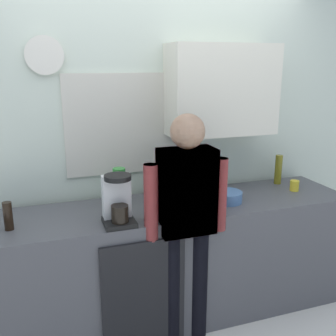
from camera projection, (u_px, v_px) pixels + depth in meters
ground_plane at (185, 336)px, 2.76m from camera, size 8.00×8.00×0.00m
kitchen_counter at (171, 261)px, 2.91m from camera, size 2.75×0.64×0.90m
dishwasher_panel at (144, 298)px, 2.53m from camera, size 0.56×0.02×0.81m
back_wall_assembly at (162, 133)px, 3.06m from camera, size 4.35×0.42×2.60m
coffee_maker at (118, 201)px, 2.45m from camera, size 0.20×0.20×0.33m
bottle_dark_sauce at (8, 216)px, 2.37m from camera, size 0.06×0.06×0.18m
bottle_olive_oil at (278, 169)px, 3.27m from camera, size 0.06×0.06×0.25m
bottle_green_wine at (173, 179)px, 2.92m from camera, size 0.07×0.07×0.30m
bottle_clear_soda at (120, 187)px, 2.76m from camera, size 0.09×0.09×0.28m
cup_blue_mug at (210, 186)px, 3.07m from camera, size 0.08×0.08×0.10m
cup_yellow_cup at (294, 186)px, 3.10m from camera, size 0.07×0.07×0.08m
mixing_bowl at (227, 197)px, 2.85m from camera, size 0.22×0.22×0.08m
dish_soap at (189, 189)px, 2.92m from camera, size 0.06×0.06×0.18m
storage_canister at (180, 202)px, 2.62m from camera, size 0.14×0.14×0.17m
person_at_sink at (186, 213)px, 2.51m from camera, size 0.57×0.22×1.60m
person_guest at (186, 213)px, 2.51m from camera, size 0.57×0.22×1.60m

